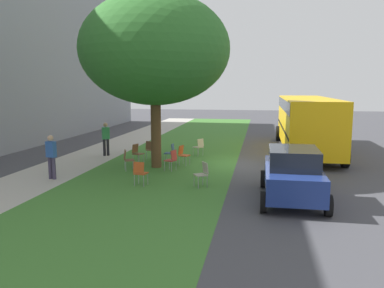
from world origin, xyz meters
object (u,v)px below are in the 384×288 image
chair_6 (151,149)px  chair_0 (128,158)px  chair_4 (137,152)px  chair_7 (140,172)px  chair_8 (172,159)px  chair_1 (183,154)px  parked_car (292,174)px  school_bus (306,119)px  chair_3 (171,151)px  pedestrian_1 (106,138)px  chair_5 (199,146)px  street_tree (155,50)px  pedestrian_0 (51,155)px  chair_2 (202,172)px

chair_6 → chair_0: bearing=174.8°
chair_0 → chair_4: 1.57m
chair_7 → chair_8: bearing=-12.0°
chair_1 → chair_0: bearing=126.3°
chair_8 → chair_1: bearing=-9.9°
chair_8 → parked_car: size_ratio=0.24×
chair_1 → chair_7: 3.95m
parked_car → school_bus: (9.47, -1.39, 0.92)m
chair_8 → parked_car: (-3.46, -4.61, 0.32)m
chair_3 → parked_car: (-5.19, -5.06, 0.32)m
parked_car → pedestrian_1: (6.38, 8.70, 0.09)m
chair_6 → chair_7: same height
chair_0 → chair_1: size_ratio=1.00×
chair_0 → chair_5: 4.60m
chair_1 → pedestrian_1: (1.64, 4.31, 0.41)m
chair_1 → school_bus: 7.57m
street_tree → chair_6: size_ratio=8.36×
street_tree → pedestrian_1: 5.69m
pedestrian_0 → chair_4: bearing=-32.2°
street_tree → chair_4: bearing=58.2°
chair_8 → pedestrian_1: size_ratio=0.52×
chair_1 → chair_6: size_ratio=1.00×
street_tree → chair_0: 4.69m
chair_2 → chair_5: same height
pedestrian_0 → chair_3: bearing=-43.2°
chair_5 → chair_6: bearing=120.5°
chair_0 → chair_5: (3.92, -2.41, 0.00)m
chair_2 → chair_7: 2.21m
street_tree → pedestrian_0: street_tree is taller
school_bus → chair_7: bearing=142.7°
chair_3 → pedestrian_0: pedestrian_0 is taller
chair_0 → chair_2: size_ratio=1.00×
chair_4 → chair_3: bearing=-74.6°
school_bus → pedestrian_0: bearing=129.0°
chair_3 → chair_6: same height
chair_2 → chair_4: size_ratio=1.00×
parked_car → school_bus: 9.62m
chair_2 → chair_3: 4.60m
chair_7 → school_bus: (8.60, -6.55, 1.24)m
chair_4 → chair_5: 3.44m
street_tree → chair_6: 4.89m
chair_1 → parked_car: bearing=-137.2°
chair_4 → school_bus: bearing=-59.4°
chair_1 → chair_4: size_ratio=1.00×
street_tree → chair_1: bearing=-59.2°
pedestrian_0 → pedestrian_1: size_ratio=1.00×
street_tree → chair_6: bearing=23.4°
chair_5 → chair_8: 3.73m
chair_4 → street_tree: bearing=-121.8°
chair_2 → parked_car: (-1.10, -2.97, 0.32)m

